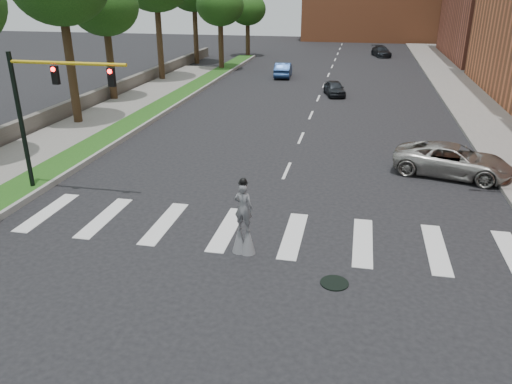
# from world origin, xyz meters

# --- Properties ---
(ground_plane) EXTENTS (160.00, 160.00, 0.00)m
(ground_plane) POSITION_xyz_m (0.00, 0.00, 0.00)
(ground_plane) COLOR black
(ground_plane) RESTS_ON ground
(grass_median) EXTENTS (2.00, 60.00, 0.25)m
(grass_median) POSITION_xyz_m (-11.50, 20.00, 0.12)
(grass_median) COLOR #1B4814
(grass_median) RESTS_ON ground
(median_curb) EXTENTS (0.20, 60.00, 0.28)m
(median_curb) POSITION_xyz_m (-10.45, 20.00, 0.14)
(median_curb) COLOR gray
(median_curb) RESTS_ON ground
(sidewalk_left) EXTENTS (4.00, 60.00, 0.18)m
(sidewalk_left) POSITION_xyz_m (-14.50, 10.00, 0.09)
(sidewalk_left) COLOR slate
(sidewalk_left) RESTS_ON ground
(sidewalk_right) EXTENTS (5.00, 90.00, 0.18)m
(sidewalk_right) POSITION_xyz_m (12.50, 25.00, 0.09)
(sidewalk_right) COLOR slate
(sidewalk_right) RESTS_ON ground
(stone_wall) EXTENTS (0.50, 56.00, 1.10)m
(stone_wall) POSITION_xyz_m (-17.00, 22.00, 0.55)
(stone_wall) COLOR #554F49
(stone_wall) RESTS_ON ground
(manhole) EXTENTS (0.90, 0.90, 0.04)m
(manhole) POSITION_xyz_m (3.00, -2.00, 0.02)
(manhole) COLOR black
(manhole) RESTS_ON ground
(traffic_signal) EXTENTS (5.30, 0.23, 6.20)m
(traffic_signal) POSITION_xyz_m (-9.78, 3.00, 4.15)
(traffic_signal) COLOR black
(traffic_signal) RESTS_ON ground
(stilt_performer) EXTENTS (0.84, 0.57, 2.81)m
(stilt_performer) POSITION_xyz_m (-0.26, -0.61, 1.11)
(stilt_performer) COLOR #302113
(stilt_performer) RESTS_ON ground
(suv_crossing) EXTENTS (6.04, 3.90, 1.55)m
(suv_crossing) POSITION_xyz_m (8.06, 9.01, 0.77)
(suv_crossing) COLOR #A8A59F
(suv_crossing) RESTS_ON ground
(car_near) EXTENTS (2.32, 3.85, 1.23)m
(car_near) POSITION_xyz_m (1.21, 27.43, 0.61)
(car_near) COLOR black
(car_near) RESTS_ON ground
(car_mid) EXTENTS (1.85, 4.57, 1.47)m
(car_mid) POSITION_xyz_m (-4.48, 35.74, 0.74)
(car_mid) COLOR navy
(car_mid) RESTS_ON ground
(car_far) EXTENTS (2.87, 4.79, 1.30)m
(car_far) POSITION_xyz_m (5.75, 54.24, 0.65)
(car_far) COLOR black
(car_far) RESTS_ON ground
(tree_3) EXTENTS (5.22, 5.22, 9.47)m
(tree_3) POSITION_xyz_m (-16.27, 21.72, 7.19)
(tree_3) COLOR #302113
(tree_3) RESTS_ON ground
(tree_6) EXTENTS (5.09, 5.09, 8.94)m
(tree_6) POSITION_xyz_m (-11.94, 39.03, 6.72)
(tree_6) COLOR #302113
(tree_6) RESTS_ON ground
(tree_7) EXTENTS (4.72, 4.72, 7.89)m
(tree_7) POSITION_xyz_m (-11.59, 50.95, 5.83)
(tree_7) COLOR #302113
(tree_7) RESTS_ON ground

